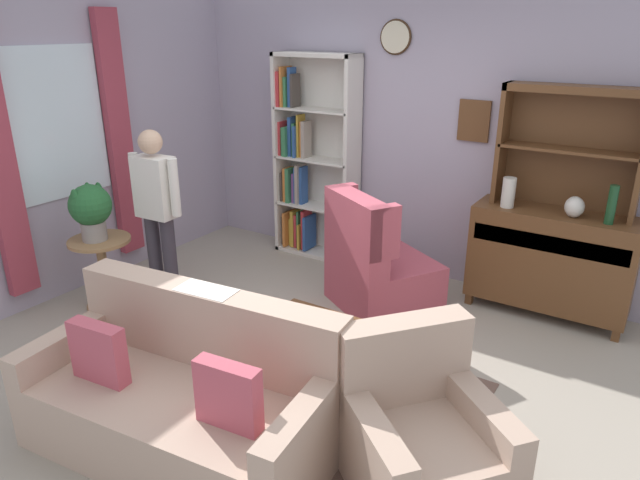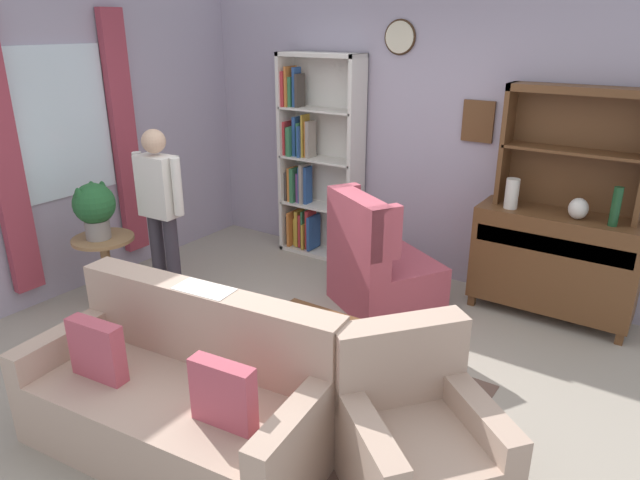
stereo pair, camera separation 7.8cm
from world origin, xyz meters
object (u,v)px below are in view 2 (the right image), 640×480
at_px(sideboard_hutch, 577,133).
at_px(vase_round, 578,209).
at_px(couch_floral, 182,397).
at_px(book_stack, 323,329).
at_px(sideboard, 554,260).
at_px(vase_tall, 512,194).
at_px(bottle_wine, 616,207).
at_px(armchair_floral, 416,442).
at_px(potted_plant_small, 155,278).
at_px(wingback_chair, 378,267).
at_px(plant_stand, 107,264).
at_px(coffee_table, 320,335).
at_px(bookshelf, 314,163).
at_px(person_reading, 160,206).
at_px(potted_plant_large, 94,206).

xyz_separation_m(sideboard_hutch, vase_round, (0.13, -0.18, -0.55)).
height_order(couch_floral, book_stack, couch_floral).
relative_size(sideboard, vase_tall, 5.16).
distance_m(sideboard, bottle_wine, 0.69).
xyz_separation_m(sideboard, vase_round, (0.13, -0.07, 0.50)).
xyz_separation_m(armchair_floral, potted_plant_small, (-3.03, 0.83, -0.14)).
bearing_deg(wingback_chair, potted_plant_small, -153.48).
bearing_deg(plant_stand, coffee_table, 2.59).
bearing_deg(bookshelf, bottle_wine, -3.44).
bearing_deg(vase_round, bookshelf, 176.71).
bearing_deg(person_reading, coffee_table, -7.51).
xyz_separation_m(armchair_floral, book_stack, (-0.92, 0.50, 0.16)).
relative_size(armchair_floral, coffee_table, 1.35).
relative_size(bookshelf, plant_stand, 3.27).
bearing_deg(vase_tall, wingback_chair, -146.15).
distance_m(bookshelf, vase_round, 2.63).
distance_m(bottle_wine, potted_plant_small, 3.94).
relative_size(vase_tall, wingback_chair, 0.23).
bearing_deg(sideboard_hutch, potted_plant_large, -147.21).
distance_m(plant_stand, person_reading, 0.72).
bearing_deg(vase_round, sideboard, 152.83).
relative_size(vase_round, bottle_wine, 0.56).
height_order(wingback_chair, plant_stand, wingback_chair).
relative_size(bookshelf, armchair_floral, 1.95).
distance_m(wingback_chair, person_reading, 1.94).
bearing_deg(sideboard_hutch, plant_stand, -147.43).
xyz_separation_m(vase_round, armchair_floral, (-0.23, -2.37, -0.72)).
xyz_separation_m(vase_round, person_reading, (-3.03, -1.58, -0.10)).
bearing_deg(person_reading, plant_stand, -138.38).
distance_m(bottle_wine, person_reading, 3.64).
distance_m(sideboard, person_reading, 3.36).
bearing_deg(plant_stand, bottle_wine, 27.33).
relative_size(vase_tall, bottle_wine, 0.82).
distance_m(sideboard, vase_tall, 0.67).
height_order(sideboard, wingback_chair, wingback_chair).
bearing_deg(coffee_table, person_reading, 172.49).
xyz_separation_m(vase_tall, couch_floral, (-1.00, -2.80, -0.73)).
relative_size(couch_floral, coffee_table, 2.35).
bearing_deg(book_stack, wingback_chair, 102.08).
height_order(bookshelf, potted_plant_small, bookshelf).
bearing_deg(book_stack, coffee_table, 141.06).
xyz_separation_m(vase_round, coffee_table, (-1.22, -1.82, -0.65)).
bearing_deg(bottle_wine, potted_plant_small, -156.74).
bearing_deg(wingback_chair, armchair_floral, -55.83).
bearing_deg(armchair_floral, potted_plant_large, 172.42).
bearing_deg(potted_plant_large, bookshelf, 69.14).
distance_m(vase_round, wingback_chair, 1.67).
bearing_deg(coffee_table, vase_round, 56.15).
relative_size(plant_stand, coffee_table, 0.80).
height_order(sideboard_hutch, vase_tall, sideboard_hutch).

